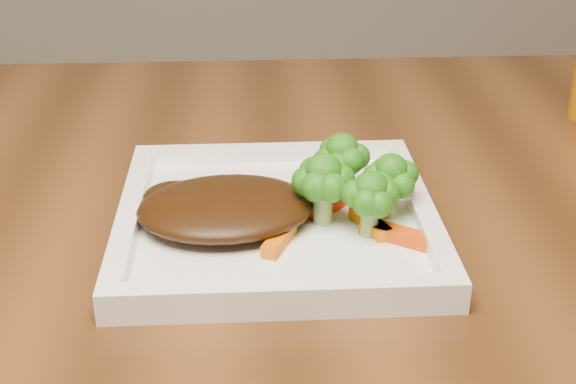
{
  "coord_description": "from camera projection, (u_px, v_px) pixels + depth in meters",
  "views": [
    {
      "loc": [
        -0.53,
        -0.71,
        1.09
      ],
      "look_at": [
        -0.49,
        -0.1,
        0.79
      ],
      "focal_mm": 50.0,
      "sensor_mm": 36.0,
      "label": 1
    }
  ],
  "objects": [
    {
      "name": "carrot_4",
      "position": [
        305.0,
        181.0,
        0.75
      ],
      "size": [
        0.03,
        0.05,
        0.01
      ],
      "primitive_type": "cube",
      "rotation": [
        0.0,
        0.0,
        1.09
      ],
      "color": "red",
      "rests_on": "plate"
    },
    {
      "name": "steak",
      "position": [
        226.0,
        207.0,
        0.68
      ],
      "size": [
        0.16,
        0.13,
        0.03
      ],
      "primitive_type": "ellipsoid",
      "rotation": [
        0.0,
        0.0,
        0.1
      ],
      "color": "#371C08",
      "rests_on": "plate"
    },
    {
      "name": "carrot_3",
      "position": [
        387.0,
        184.0,
        0.74
      ],
      "size": [
        0.05,
        0.02,
        0.01
      ],
      "primitive_type": "cube",
      "rotation": [
        0.0,
        0.0,
        -0.1
      ],
      "color": "#E95503",
      "rests_on": "plate"
    },
    {
      "name": "broccoli_3",
      "position": [
        323.0,
        190.0,
        0.67
      ],
      "size": [
        0.07,
        0.07,
        0.06
      ],
      "primitive_type": null,
      "rotation": [
        0.0,
        0.0,
        -0.26
      ],
      "color": "#0F5B0F",
      "rests_on": "plate"
    },
    {
      "name": "carrot_1",
      "position": [
        396.0,
        234.0,
        0.66
      ],
      "size": [
        0.06,
        0.05,
        0.01
      ],
      "primitive_type": "cube",
      "rotation": [
        0.0,
        0.0,
        -0.59
      ],
      "color": "#D73D03",
      "rests_on": "plate"
    },
    {
      "name": "broccoli_1",
      "position": [
        390.0,
        182.0,
        0.69
      ],
      "size": [
        0.06,
        0.06,
        0.06
      ],
      "primitive_type": null,
      "rotation": [
        0.0,
        0.0,
        -0.05
      ],
      "color": "#347313",
      "rests_on": "plate"
    },
    {
      "name": "broccoli_0",
      "position": [
        342.0,
        160.0,
        0.72
      ],
      "size": [
        0.06,
        0.06,
        0.07
      ],
      "primitive_type": null,
      "rotation": [
        0.0,
        0.0,
        -0.06
      ],
      "color": "#1A7313",
      "rests_on": "plate"
    },
    {
      "name": "carrot_6",
      "position": [
        330.0,
        204.0,
        0.71
      ],
      "size": [
        0.04,
        0.05,
        0.01
      ],
      "primitive_type": "cube",
      "rotation": [
        0.0,
        0.0,
        0.8
      ],
      "color": "#FB2D04",
      "rests_on": "plate"
    },
    {
      "name": "carrot_2",
      "position": [
        279.0,
        240.0,
        0.65
      ],
      "size": [
        0.03,
        0.05,
        0.01
      ],
      "primitive_type": "cube",
      "rotation": [
        0.0,
        0.0,
        1.16
      ],
      "color": "#DA5F03",
      "rests_on": "plate"
    },
    {
      "name": "plate",
      "position": [
        277.0,
        224.0,
        0.7
      ],
      "size": [
        0.27,
        0.27,
        0.01
      ],
      "primitive_type": "cube",
      "color": "white",
      "rests_on": "dining_table"
    },
    {
      "name": "broccoli_2",
      "position": [
        370.0,
        202.0,
        0.66
      ],
      "size": [
        0.07,
        0.07,
        0.06
      ],
      "primitive_type": null,
      "rotation": [
        0.0,
        0.0,
        -0.3
      ],
      "color": "#135E0F",
      "rests_on": "plate"
    },
    {
      "name": "carrot_5",
      "position": [
        370.0,
        223.0,
        0.68
      ],
      "size": [
        0.03,
        0.05,
        0.01
      ],
      "primitive_type": "cube",
      "rotation": [
        0.0,
        0.0,
        -1.19
      ],
      "color": "orange",
      "rests_on": "plate"
    }
  ]
}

